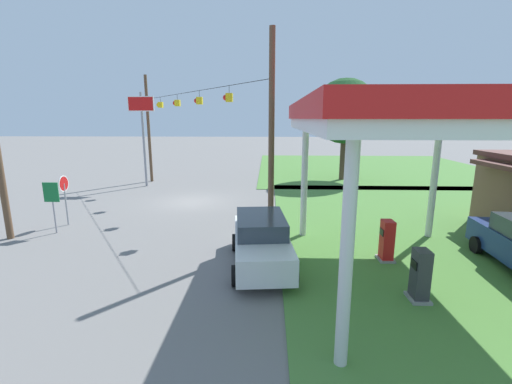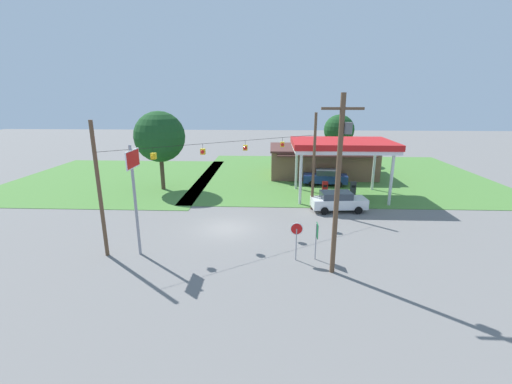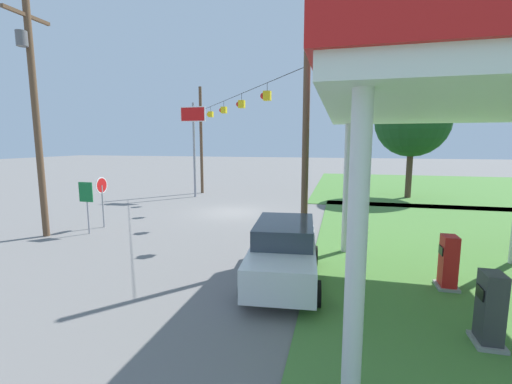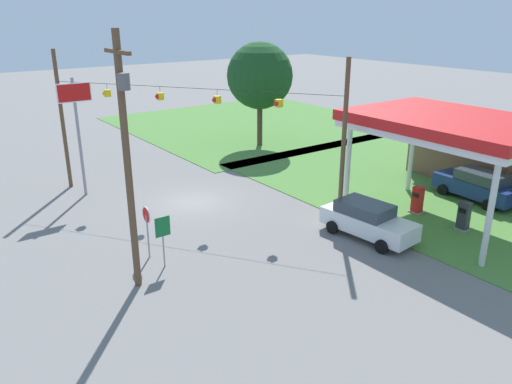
% 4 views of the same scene
% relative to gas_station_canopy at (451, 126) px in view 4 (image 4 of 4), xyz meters
% --- Properties ---
extents(ground_plane, '(160.00, 160.00, 0.00)m').
position_rel_gas_station_canopy_xyz_m(ground_plane, '(-10.37, -9.29, -5.24)').
color(ground_plane, slate).
extents(grass_verge_opposite_corner, '(24.00, 24.00, 0.04)m').
position_rel_gas_station_canopy_xyz_m(grass_verge_opposite_corner, '(-26.37, 6.71, -5.22)').
color(grass_verge_opposite_corner, '#4C7F38').
rests_on(grass_verge_opposite_corner, ground).
extents(gas_station_canopy, '(9.78, 7.02, 5.76)m').
position_rel_gas_station_canopy_xyz_m(gas_station_canopy, '(0.00, 0.00, 0.00)').
color(gas_station_canopy, silver).
rests_on(gas_station_canopy, ground).
extents(fuel_pump_near, '(0.71, 0.56, 1.57)m').
position_rel_gas_station_canopy_xyz_m(fuel_pump_near, '(-1.43, -0.00, -4.50)').
color(fuel_pump_near, gray).
rests_on(fuel_pump_near, ground).
extents(fuel_pump_far, '(0.71, 0.56, 1.57)m').
position_rel_gas_station_canopy_xyz_m(fuel_pump_far, '(1.43, -0.00, -4.50)').
color(fuel_pump_far, gray).
rests_on(fuel_pump_far, ground).
extents(car_at_pumps_front, '(4.98, 2.45, 1.78)m').
position_rel_gas_station_canopy_xyz_m(car_at_pumps_front, '(-0.94, -4.64, -4.31)').
color(car_at_pumps_front, white).
rests_on(car_at_pumps_front, ground).
extents(car_at_pumps_rear, '(5.11, 2.39, 1.85)m').
position_rel_gas_station_canopy_xyz_m(car_at_pumps_rear, '(-0.64, 4.63, -4.28)').
color(car_at_pumps_rear, navy).
rests_on(car_at_pumps_rear, ground).
extents(stop_sign_roadside, '(0.80, 0.08, 2.50)m').
position_rel_gas_station_canopy_xyz_m(stop_sign_roadside, '(-5.35, -14.40, -3.43)').
color(stop_sign_roadside, '#99999E').
rests_on(stop_sign_roadside, ground).
extents(stop_sign_overhead, '(0.22, 1.99, 7.15)m').
position_rel_gas_station_canopy_xyz_m(stop_sign_overhead, '(-15.42, -14.00, -0.22)').
color(stop_sign_overhead, gray).
rests_on(stop_sign_overhead, ground).
extents(route_sign, '(0.10, 0.70, 2.40)m').
position_rel_gas_station_canopy_xyz_m(route_sign, '(-4.08, -14.24, -3.53)').
color(route_sign, gray).
rests_on(route_sign, ground).
extents(utility_pole_main, '(2.20, 0.44, 10.16)m').
position_rel_gas_station_canopy_xyz_m(utility_pole_main, '(-3.28, -15.84, 0.43)').
color(utility_pole_main, brown).
rests_on(utility_pole_main, ground).
extents(signal_span_gantry, '(14.56, 10.24, 8.64)m').
position_rel_gas_station_canopy_xyz_m(signal_span_gantry, '(-10.37, -9.30, -0.53)').
color(signal_span_gantry, brown).
rests_on(signal_span_gantry, ground).
extents(tree_west_verge, '(5.37, 5.37, 8.50)m').
position_rel_gas_station_canopy_xyz_m(tree_west_verge, '(-18.86, 1.96, 0.55)').
color(tree_west_verge, '#4C3828').
rests_on(tree_west_verge, ground).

